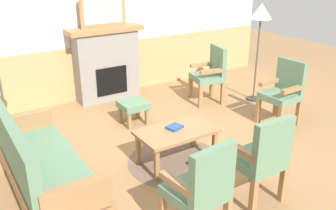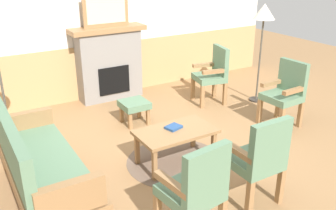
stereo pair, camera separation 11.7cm
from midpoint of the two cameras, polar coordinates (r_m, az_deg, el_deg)
ground_plane at (r=4.92m, az=1.53°, el=-7.26°), size 14.00×14.00×0.00m
wall_back at (r=6.68m, az=-11.20°, el=12.28°), size 7.20×0.14×2.70m
fireplace at (r=6.60m, az=-9.96°, el=6.37°), size 1.30×0.44×1.28m
framed_picture at (r=6.42m, az=-10.51°, el=14.19°), size 0.80×0.04×0.56m
couch at (r=4.04m, az=-19.35°, el=-9.21°), size 0.70×1.80×0.98m
coffee_table at (r=4.52m, az=0.61°, el=-4.51°), size 0.96×0.56×0.44m
round_rug at (r=4.71m, az=0.59°, el=-8.67°), size 1.23×1.23×0.01m
book_on_table at (r=4.54m, az=0.27°, el=-3.43°), size 0.22×0.19×0.03m
footstool at (r=5.62m, az=-5.96°, el=-0.20°), size 0.40×0.40×0.36m
armchair_near_fireplace at (r=6.42m, az=6.10°, el=5.08°), size 0.57×0.57×0.98m
armchair_by_window_left at (r=5.78m, az=16.82°, el=2.25°), size 0.50×0.50×0.98m
armchair_front_left at (r=3.86m, az=13.37°, el=-7.60°), size 0.48×0.48×0.98m
armchair_front_center at (r=3.31m, az=4.10°, el=-12.51°), size 0.53×0.53×0.98m
floor_lamp_by_chairs at (r=6.42m, az=13.57°, el=12.96°), size 0.36×0.36×1.68m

